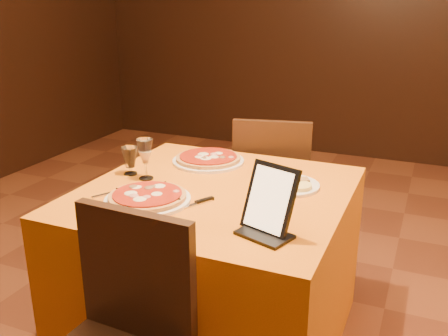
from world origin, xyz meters
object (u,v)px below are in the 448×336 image
at_px(main_table, 216,267).
at_px(pizza_far, 208,159).
at_px(pizza_near, 148,198).
at_px(tablet, 270,199).
at_px(wine_glass, 145,159).
at_px(water_glass, 130,161).
at_px(chair_main_far, 273,189).

distance_m(main_table, pizza_far, 0.54).
distance_m(pizza_near, tablet, 0.54).
height_order(main_table, pizza_far, pizza_far).
xyz_separation_m(wine_glass, tablet, (0.68, -0.28, 0.03)).
xyz_separation_m(main_table, wine_glass, (-0.34, -0.00, 0.47)).
bearing_deg(tablet, wine_glass, 176.35).
height_order(main_table, wine_glass, wine_glass).
bearing_deg(pizza_near, main_table, 49.13).
bearing_deg(water_glass, tablet, -21.80).
relative_size(pizza_far, wine_glass, 1.87).
bearing_deg(pizza_far, wine_glass, -115.59).
xyz_separation_m(pizza_far, wine_glass, (-0.16, -0.33, 0.08)).
height_order(pizza_near, wine_glass, wine_glass).
xyz_separation_m(pizza_near, water_glass, (-0.24, 0.25, 0.05)).
distance_m(pizza_near, wine_glass, 0.28).
bearing_deg(wine_glass, water_glass, 165.45).
xyz_separation_m(pizza_far, water_glass, (-0.26, -0.30, 0.05)).
height_order(wine_glass, tablet, tablet).
relative_size(pizza_near, wine_glass, 1.83).
xyz_separation_m(water_glass, tablet, (0.78, -0.31, 0.06)).
relative_size(wine_glass, water_glass, 1.46).
bearing_deg(main_table, wine_glass, -179.64).
xyz_separation_m(main_table, pizza_far, (-0.18, 0.33, 0.39)).
relative_size(chair_main_far, water_glass, 7.00).
bearing_deg(wine_glass, main_table, 0.36).
relative_size(main_table, water_glass, 8.46).
height_order(pizza_far, wine_glass, wine_glass).
relative_size(chair_main_far, tablet, 3.73).
height_order(main_table, pizza_near, pizza_near).
bearing_deg(tablet, chair_main_far, 125.81).
bearing_deg(wine_glass, tablet, -22.82).
bearing_deg(water_glass, pizza_near, -45.67).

